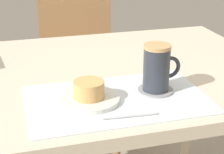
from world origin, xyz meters
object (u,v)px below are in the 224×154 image
object	(u,v)px
coffee_mug	(157,68)
wooden_chair	(77,58)
pastry	(89,89)
pastry_plate	(89,99)
dining_table	(98,93)

from	to	relation	value
coffee_mug	wooden_chair	bearing A→B (deg)	92.91
pastry	coffee_mug	distance (m)	0.19
wooden_chair	pastry_plate	xyz separation A→B (m)	(-0.14, -0.98, 0.24)
pastry_plate	pastry	distance (m)	0.03
wooden_chair	pastry	distance (m)	1.02
pastry_plate	dining_table	bearing A→B (deg)	70.93
wooden_chair	coffee_mug	world-z (taller)	wooden_chair
pastry_plate	pastry	world-z (taller)	pastry
pastry	coffee_mug	world-z (taller)	coffee_mug
wooden_chair	pastry	size ratio (longest dim) A/B	10.79
dining_table	wooden_chair	distance (m)	0.78
dining_table	pastry	xyz separation A→B (m)	(-0.07, -0.22, 0.12)
pastry	wooden_chair	bearing A→B (deg)	81.75
wooden_chair	pastry_plate	size ratio (longest dim) A/B	5.42
dining_table	pastry	bearing A→B (deg)	-109.07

